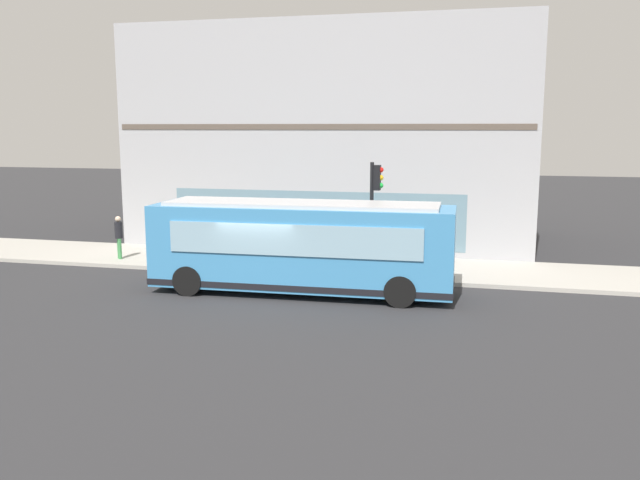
% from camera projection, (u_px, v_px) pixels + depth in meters
% --- Properties ---
extents(ground, '(120.00, 120.00, 0.00)m').
position_uv_depth(ground, '(263.00, 294.00, 22.24)').
color(ground, '#2D2D30').
extents(sidewalk_curb, '(4.43, 40.00, 0.15)m').
position_uv_depth(sidewalk_curb, '(301.00, 264.00, 26.84)').
color(sidewalk_curb, '#B2ADA3').
rests_on(sidewalk_curb, ground).
extents(building_corner, '(9.88, 18.31, 10.04)m').
position_uv_depth(building_corner, '(339.00, 137.00, 32.84)').
color(building_corner, '#A8A8AD').
rests_on(building_corner, ground).
extents(city_bus_nearside, '(2.82, 10.11, 3.07)m').
position_uv_depth(city_bus_nearside, '(301.00, 247.00, 22.21)').
color(city_bus_nearside, '#3F8CC6').
rests_on(city_bus_nearside, ground).
extents(traffic_light_near_corner, '(0.32, 0.49, 4.12)m').
position_uv_depth(traffic_light_near_corner, '(375.00, 197.00, 24.05)').
color(traffic_light_near_corner, black).
rests_on(traffic_light_near_corner, sidewalk_curb).
extents(fire_hydrant, '(0.35, 0.35, 0.74)m').
position_uv_depth(fire_hydrant, '(396.00, 263.00, 24.83)').
color(fire_hydrant, gold).
rests_on(fire_hydrant, sidewalk_curb).
extents(pedestrian_by_light_pole, '(0.32, 0.32, 1.77)m').
position_uv_depth(pedestrian_by_light_pole, '(119.00, 234.00, 27.34)').
color(pedestrian_by_light_pole, '#3F8C4C').
rests_on(pedestrian_by_light_pole, sidewalk_curb).
extents(pedestrian_near_building_entrance, '(0.32, 0.32, 1.59)m').
position_uv_depth(pedestrian_near_building_entrance, '(283.00, 240.00, 26.66)').
color(pedestrian_near_building_entrance, black).
rests_on(pedestrian_near_building_entrance, sidewalk_curb).
extents(newspaper_vending_box, '(0.44, 0.42, 0.90)m').
position_uv_depth(newspaper_vending_box, '(170.00, 250.00, 26.96)').
color(newspaper_vending_box, '#197233').
rests_on(newspaper_vending_box, sidewalk_curb).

